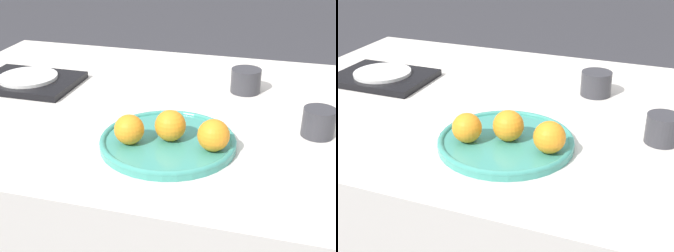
{
  "view_description": "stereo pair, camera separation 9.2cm",
  "coord_description": "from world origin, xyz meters",
  "views": [
    {
      "loc": [
        0.35,
        -1.13,
        1.22
      ],
      "look_at": [
        0.09,
        -0.22,
        0.77
      ],
      "focal_mm": 50.0,
      "sensor_mm": 36.0,
      "label": 1
    },
    {
      "loc": [
        0.44,
        -1.11,
        1.22
      ],
      "look_at": [
        0.09,
        -0.22,
        0.77
      ],
      "focal_mm": 50.0,
      "sensor_mm": 36.0,
      "label": 2
    }
  ],
  "objects": [
    {
      "name": "table",
      "position": [
        0.0,
        0.0,
        0.36
      ],
      "size": [
        1.43,
        0.99,
        0.72
      ],
      "color": "silver",
      "rests_on": "ground_plane"
    },
    {
      "name": "fruit_platter",
      "position": [
        0.09,
        -0.22,
        0.73
      ],
      "size": [
        0.31,
        0.31,
        0.02
      ],
      "color": "teal",
      "rests_on": "table"
    },
    {
      "name": "orange_0",
      "position": [
        0.1,
        -0.22,
        0.77
      ],
      "size": [
        0.07,
        0.07,
        0.07
      ],
      "color": "orange",
      "rests_on": "fruit_platter"
    },
    {
      "name": "orange_1",
      "position": [
        0.2,
        -0.24,
        0.77
      ],
      "size": [
        0.07,
        0.07,
        0.07
      ],
      "color": "orange",
      "rests_on": "fruit_platter"
    },
    {
      "name": "orange_2",
      "position": [
        0.01,
        -0.26,
        0.77
      ],
      "size": [
        0.07,
        0.07,
        0.07
      ],
      "color": "orange",
      "rests_on": "fruit_platter"
    },
    {
      "name": "serving_tray",
      "position": [
        -0.42,
        0.04,
        0.73
      ],
      "size": [
        0.29,
        0.22,
        0.02
      ],
      "color": "black",
      "rests_on": "table"
    },
    {
      "name": "side_plate",
      "position": [
        -0.42,
        0.04,
        0.74
      ],
      "size": [
        0.18,
        0.18,
        0.01
      ],
      "color": "silver",
      "rests_on": "serving_tray"
    },
    {
      "name": "cup_0",
      "position": [
        0.22,
        0.16,
        0.75
      ],
      "size": [
        0.09,
        0.09,
        0.07
      ],
      "color": "#333338",
      "rests_on": "table"
    },
    {
      "name": "cup_1",
      "position": [
        0.42,
        -0.08,
        0.75
      ],
      "size": [
        0.08,
        0.08,
        0.07
      ],
      "color": "#333338",
      "rests_on": "table"
    }
  ]
}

